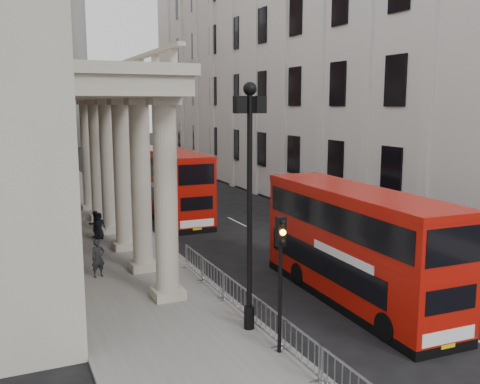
{
  "coord_description": "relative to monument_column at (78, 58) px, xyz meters",
  "views": [
    {
      "loc": [
        -7.98,
        -11.72,
        7.75
      ],
      "look_at": [
        3.0,
        12.83,
        3.3
      ],
      "focal_mm": 40.0,
      "sensor_mm": 36.0,
      "label": 1
    }
  ],
  "objects": [
    {
      "name": "pedestrian_c",
      "position": [
        -9.2,
        -73.31,
        -15.1
      ],
      "size": [
        0.8,
        0.56,
        1.53
      ],
      "primitive_type": "imported",
      "rotation": [
        0.0,
        0.0,
        6.39
      ],
      "color": "black",
      "rests_on": "sidewalk_west"
    },
    {
      "name": "lamp_post_south",
      "position": [
        -6.6,
        -88.0,
        -11.07
      ],
      "size": [
        1.05,
        0.44,
        8.32
      ],
      "color": "black",
      "rests_on": "sidewalk_west"
    },
    {
      "name": "sidewalk_east",
      "position": [
        7.5,
        -62.0,
        -15.92
      ],
      "size": [
        3.0,
        140.0,
        0.12
      ],
      "primitive_type": "cube",
      "color": "slate",
      "rests_on": "ground"
    },
    {
      "name": "lamp_post_north",
      "position": [
        -6.6,
        -56.0,
        -11.07
      ],
      "size": [
        1.05,
        0.44,
        8.32
      ],
      "color": "black",
      "rests_on": "sidewalk_west"
    },
    {
      "name": "ground",
      "position": [
        -6.0,
        -92.0,
        -15.98
      ],
      "size": [
        260.0,
        260.0,
        0.0
      ],
      "primitive_type": "plane",
      "color": "black",
      "rests_on": "ground"
    },
    {
      "name": "lamp_post_mid",
      "position": [
        -6.6,
        -72.0,
        -11.07
      ],
      "size": [
        1.05,
        0.44,
        8.32
      ],
      "color": "black",
      "rests_on": "sidewalk_west"
    },
    {
      "name": "bus_far",
      "position": [
        -3.47,
        -68.78,
        -13.57
      ],
      "size": [
        2.73,
        10.71,
        4.61
      ],
      "rotation": [
        0.0,
        0.0,
        -0.01
      ],
      "color": "#A20F07",
      "rests_on": "ground"
    },
    {
      "name": "sidewalk_west",
      "position": [
        -9.0,
        -62.0,
        -15.92
      ],
      "size": [
        6.0,
        140.0,
        0.12
      ],
      "primitive_type": "cube",
      "color": "slate",
      "rests_on": "ground"
    },
    {
      "name": "crowd_barriers",
      "position": [
        -6.35,
        -89.78,
        -15.31
      ],
      "size": [
        0.5,
        18.75,
        1.1
      ],
      "color": "gray",
      "rests_on": "sidewalk_west"
    },
    {
      "name": "kerb",
      "position": [
        -6.05,
        -62.0,
        -15.91
      ],
      "size": [
        0.2,
        140.0,
        0.14
      ],
      "primitive_type": "cube",
      "color": "slate",
      "rests_on": "ground"
    },
    {
      "name": "pedestrian_b",
      "position": [
        -9.33,
        -72.79,
        -15.09
      ],
      "size": [
        0.86,
        0.74,
        1.54
      ],
      "primitive_type": "imported",
      "rotation": [
        0.0,
        0.0,
        3.38
      ],
      "color": "black",
      "rests_on": "sidewalk_west"
    },
    {
      "name": "monument_column",
      "position": [
        0.0,
        0.0,
        0.0
      ],
      "size": [
        8.0,
        8.0,
        54.2
      ],
      "color": "#60605E",
      "rests_on": "ground"
    },
    {
      "name": "pedestrian_a",
      "position": [
        -10.38,
        -80.23,
        -15.0
      ],
      "size": [
        0.71,
        0.56,
        1.72
      ],
      "primitive_type": "imported",
      "rotation": [
        0.0,
        0.0,
        0.26
      ],
      "color": "black",
      "rests_on": "sidewalk_west"
    },
    {
      "name": "traffic_light",
      "position": [
        -6.5,
        -90.02,
        -12.88
      ],
      "size": [
        0.28,
        0.33,
        4.3
      ],
      "color": "black",
      "rests_on": "sidewalk_west"
    },
    {
      "name": "east_building",
      "position": [
        10.0,
        -60.0,
        -3.48
      ],
      "size": [
        8.0,
        55.0,
        25.0
      ],
      "primitive_type": "cube",
      "color": "beige",
      "rests_on": "ground"
    },
    {
      "name": "bus_near",
      "position": [
        -1.54,
        -86.98,
        -13.64
      ],
      "size": [
        2.85,
        10.47,
        4.48
      ],
      "rotation": [
        0.0,
        0.0,
        -0.03
      ],
      "color": "#AC1007",
      "rests_on": "ground"
    }
  ]
}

